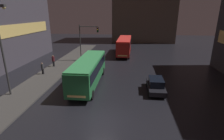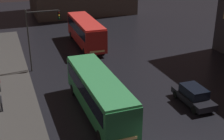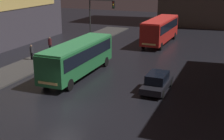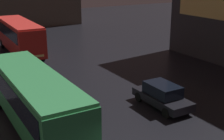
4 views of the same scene
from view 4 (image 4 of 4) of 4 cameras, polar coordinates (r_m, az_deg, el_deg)
The scene contains 3 objects.
bus_near at distance 17.18m, azimuth -14.07°, elevation -4.58°, with size 2.60×10.47×3.19m.
bus_far at distance 33.77m, azimuth -16.57°, elevation 6.31°, with size 2.81×10.53×3.44m.
car_taxi at distance 20.13m, azimuth 9.16°, elevation -4.59°, with size 1.84×4.28×1.53m.
Camera 4 is at (-6.96, -7.97, 8.29)m, focal length 50.00 mm.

